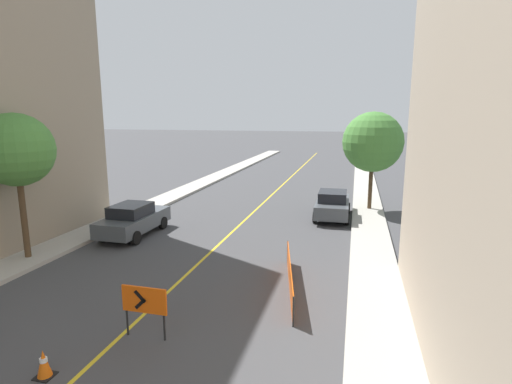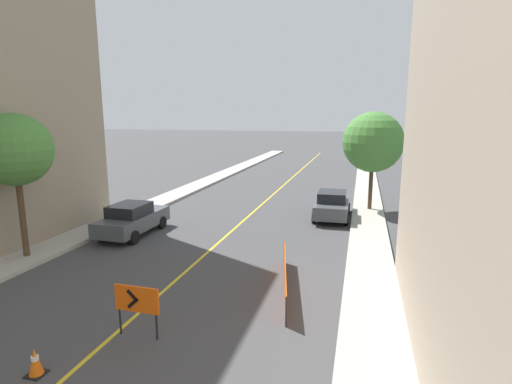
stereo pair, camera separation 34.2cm
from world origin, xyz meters
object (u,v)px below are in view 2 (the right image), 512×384
(parked_car_curb_near, at_px, (132,219))
(parked_car_curb_mid, at_px, (332,205))
(street_tree_left_near, at_px, (15,150))
(street_tree_right_near, at_px, (373,142))
(traffic_cone_fifth, at_px, (35,362))
(arrow_barricade_primary, at_px, (137,301))

(parked_car_curb_near, distance_m, parked_car_curb_mid, 10.91)
(street_tree_left_near, distance_m, street_tree_right_near, 18.35)
(parked_car_curb_mid, xyz_separation_m, street_tree_right_near, (2.11, 2.29, 3.43))
(parked_car_curb_near, distance_m, street_tree_right_near, 14.35)
(parked_car_curb_near, height_order, parked_car_curb_mid, same)
(parked_car_curb_near, xyz_separation_m, street_tree_right_near, (11.38, 8.05, 3.43))
(traffic_cone_fifth, bearing_deg, parked_car_curb_mid, 71.15)
(street_tree_right_near, bearing_deg, traffic_cone_fifth, -112.51)
(parked_car_curb_near, relative_size, street_tree_left_near, 0.75)
(traffic_cone_fifth, relative_size, street_tree_right_near, 0.11)
(parked_car_curb_mid, relative_size, street_tree_right_near, 0.74)
(arrow_barricade_primary, bearing_deg, traffic_cone_fifth, -124.03)
(arrow_barricade_primary, xyz_separation_m, street_tree_right_near, (6.16, 16.21, 3.21))
(street_tree_left_near, bearing_deg, traffic_cone_fifth, -44.49)
(traffic_cone_fifth, distance_m, street_tree_left_near, 9.56)
(arrow_barricade_primary, distance_m, parked_car_curb_mid, 14.50)
(parked_car_curb_mid, distance_m, street_tree_right_near, 4.63)
(parked_car_curb_near, bearing_deg, arrow_barricade_primary, -56.93)
(parked_car_curb_near, distance_m, street_tree_left_near, 6.03)
(street_tree_left_near, bearing_deg, parked_car_curb_near, 60.89)
(traffic_cone_fifth, relative_size, parked_car_curb_mid, 0.15)
(arrow_barricade_primary, relative_size, parked_car_curb_near, 0.33)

